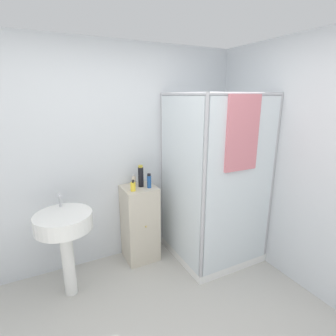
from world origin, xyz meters
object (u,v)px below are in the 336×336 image
Objects in this scene: lotion_bottle_white at (134,181)px; soap_dispenser at (133,186)px; shampoo_bottle_tall_black at (141,176)px; sink at (65,230)px; shampoo_bottle_blue at (149,181)px.

soap_dispenser is at bearing -113.26° from lotion_bottle_white.
shampoo_bottle_tall_black reaches higher than lotion_bottle_white.
shampoo_bottle_tall_black reaches higher than sink.
shampoo_bottle_tall_black is 1.53× the size of shampoo_bottle_blue.
shampoo_bottle_blue is at bearing 11.09° from sink.
soap_dispenser is 0.17m from lotion_bottle_white.
sink is 0.81m from soap_dispenser.
shampoo_bottle_tall_black is at bearing 131.27° from shampoo_bottle_blue.
soap_dispenser is 0.20m from shampoo_bottle_blue.
shampoo_bottle_tall_black is at bearing -46.79° from lotion_bottle_white.
shampoo_bottle_tall_black reaches higher than shampoo_bottle_blue.
lotion_bottle_white is at bearing 21.97° from sink.
shampoo_bottle_blue is (0.07, -0.08, -0.04)m from shampoo_bottle_tall_black.
shampoo_bottle_tall_black is 0.11m from shampoo_bottle_blue.
lotion_bottle_white reaches higher than sink.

